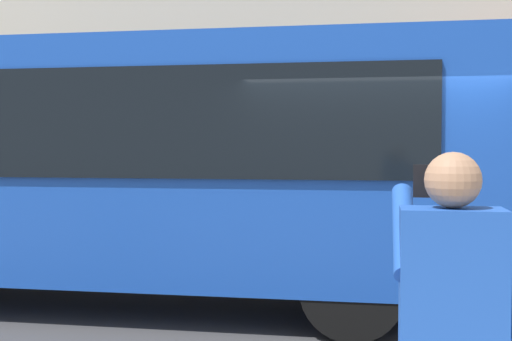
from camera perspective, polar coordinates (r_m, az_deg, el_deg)
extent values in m
plane|color=#38383A|center=(7.44, 10.02, -12.48)|extent=(60.00, 60.00, 0.00)
cube|color=#1947AD|center=(8.26, -12.82, 0.88)|extent=(9.00, 2.50, 2.60)
cube|color=black|center=(7.12, -16.83, 3.86)|extent=(7.60, 0.06, 1.10)
cylinder|color=black|center=(8.81, 8.65, -6.86)|extent=(1.00, 0.28, 1.00)
cylinder|color=black|center=(6.65, 8.13, -9.82)|extent=(1.00, 0.28, 1.00)
cube|color=#1E4CAD|center=(2.78, 16.20, -9.86)|extent=(0.40, 0.24, 0.66)
sphere|color=#A87A5B|center=(2.73, 16.30, -0.78)|extent=(0.22, 0.22, 0.22)
cylinder|color=#1E4CAD|center=(2.89, 12.35, -4.96)|extent=(0.09, 0.48, 0.37)
cube|color=black|center=(3.02, 13.80, -0.87)|extent=(0.07, 0.01, 0.14)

